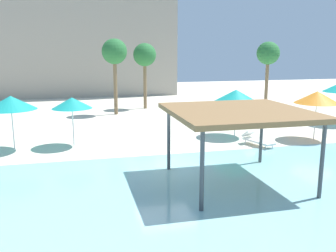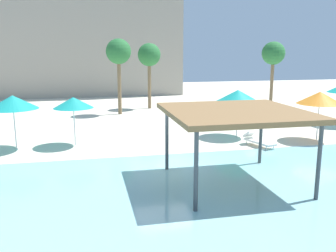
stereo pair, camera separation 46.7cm
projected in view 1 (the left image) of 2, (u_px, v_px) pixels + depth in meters
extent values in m
plane|color=beige|center=(165.00, 165.00, 16.03)|extent=(80.00, 80.00, 0.00)
cube|color=#8CC6CC|center=(206.00, 217.00, 11.04)|extent=(44.00, 13.50, 0.04)
cylinder|color=#42474C|center=(169.00, 140.00, 15.13)|extent=(0.14, 0.14, 2.60)
cylinder|color=#42474C|center=(261.00, 134.00, 16.11)|extent=(0.14, 0.14, 2.60)
cylinder|color=#42474C|center=(202.00, 171.00, 11.19)|extent=(0.14, 0.14, 2.60)
cylinder|color=#42474C|center=(322.00, 162.00, 12.16)|extent=(0.14, 0.14, 2.60)
cube|color=olive|center=(238.00, 112.00, 13.37)|extent=(4.85, 4.85, 0.18)
cylinder|color=silver|center=(235.00, 119.00, 21.26)|extent=(0.06, 0.06, 2.01)
cone|color=teal|center=(236.00, 96.00, 20.99)|extent=(2.46, 2.46, 0.68)
cylinder|color=silver|center=(13.00, 130.00, 18.23)|extent=(0.06, 0.06, 2.04)
cone|color=teal|center=(11.00, 103.00, 17.96)|extent=(2.44, 2.44, 0.67)
cylinder|color=silver|center=(73.00, 127.00, 19.06)|extent=(0.06, 0.06, 1.97)
cone|color=teal|center=(72.00, 103.00, 18.80)|extent=(2.04, 2.04, 0.56)
cylinder|color=silver|center=(315.00, 121.00, 20.47)|extent=(0.06, 0.06, 2.02)
cone|color=orange|center=(317.00, 97.00, 20.20)|extent=(2.42, 2.42, 0.66)
cylinder|color=white|center=(255.00, 126.00, 23.66)|extent=(0.05, 0.05, 0.22)
cylinder|color=white|center=(248.00, 126.00, 23.70)|extent=(0.05, 0.05, 0.22)
cylinder|color=white|center=(252.00, 122.00, 25.07)|extent=(0.05, 0.05, 0.22)
cylinder|color=white|center=(245.00, 122.00, 25.11)|extent=(0.05, 0.05, 0.22)
cube|color=white|center=(250.00, 122.00, 24.35)|extent=(1.14, 1.90, 0.10)
cube|color=white|center=(249.00, 115.00, 25.02)|extent=(0.73, 0.67, 0.40)
cylinder|color=white|center=(272.00, 147.00, 18.68)|extent=(0.05, 0.05, 0.22)
cylinder|color=white|center=(265.00, 148.00, 18.43)|extent=(0.05, 0.05, 0.22)
cylinder|color=white|center=(252.00, 141.00, 19.88)|extent=(0.05, 0.05, 0.22)
cylinder|color=white|center=(245.00, 142.00, 19.64)|extent=(0.05, 0.05, 0.22)
cube|color=white|center=(259.00, 141.00, 19.13)|extent=(1.11, 1.90, 0.10)
cube|color=white|center=(249.00, 133.00, 19.69)|extent=(0.72, 0.66, 0.40)
cylinder|color=brown|center=(267.00, 83.00, 31.34)|extent=(0.28, 0.28, 4.26)
sphere|color=#286B33|center=(268.00, 53.00, 30.84)|extent=(1.90, 1.90, 1.90)
cylinder|color=brown|center=(115.00, 86.00, 28.23)|extent=(0.28, 0.28, 4.41)
sphere|color=#286B33|center=(114.00, 51.00, 27.71)|extent=(1.90, 1.90, 1.90)
cylinder|color=brown|center=(145.00, 84.00, 31.13)|extent=(0.28, 0.28, 4.13)
sphere|color=#286B33|center=(145.00, 55.00, 30.64)|extent=(1.90, 1.90, 1.90)
cube|color=#9E9384|center=(69.00, 12.00, 41.62)|extent=(22.16, 11.23, 18.03)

